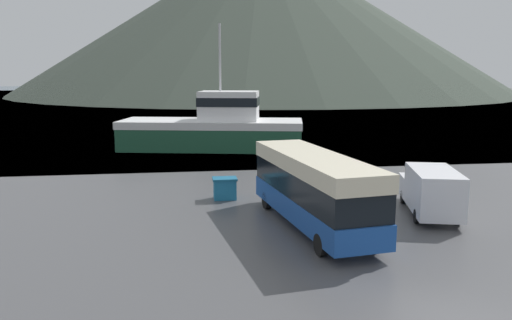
{
  "coord_description": "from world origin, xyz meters",
  "views": [
    {
      "loc": [
        -7.33,
        -12.75,
        7.15
      ],
      "look_at": [
        -3.23,
        16.16,
        2.0
      ],
      "focal_mm": 35.0,
      "sensor_mm": 36.0,
      "label": 1
    }
  ],
  "objects_px": {
    "delivery_van": "(431,190)",
    "small_boat": "(226,139)",
    "tour_bus": "(313,187)",
    "storage_bin": "(225,188)",
    "fishing_boat": "(215,127)"
  },
  "relations": [
    {
      "from": "tour_bus",
      "to": "delivery_van",
      "type": "xyz_separation_m",
      "value": [
        6.39,
        1.07,
        -0.63
      ]
    },
    {
      "from": "storage_bin",
      "to": "delivery_van",
      "type": "bearing_deg",
      "value": -25.0
    },
    {
      "from": "tour_bus",
      "to": "small_boat",
      "type": "bearing_deg",
      "value": 85.3
    },
    {
      "from": "small_boat",
      "to": "fishing_boat",
      "type": "bearing_deg",
      "value": -95.03
    },
    {
      "from": "tour_bus",
      "to": "storage_bin",
      "type": "height_order",
      "value": "tour_bus"
    },
    {
      "from": "fishing_boat",
      "to": "storage_bin",
      "type": "distance_m",
      "value": 19.11
    },
    {
      "from": "delivery_van",
      "to": "small_boat",
      "type": "height_order",
      "value": "delivery_van"
    },
    {
      "from": "tour_bus",
      "to": "storage_bin",
      "type": "bearing_deg",
      "value": 114.31
    },
    {
      "from": "fishing_boat",
      "to": "small_boat",
      "type": "bearing_deg",
      "value": -7.67
    },
    {
      "from": "delivery_van",
      "to": "small_boat",
      "type": "distance_m",
      "value": 28.75
    },
    {
      "from": "fishing_boat",
      "to": "small_boat",
      "type": "distance_m",
      "value": 4.41
    },
    {
      "from": "delivery_van",
      "to": "small_boat",
      "type": "relative_size",
      "value": 1.03
    },
    {
      "from": "fishing_boat",
      "to": "storage_bin",
      "type": "xyz_separation_m",
      "value": [
        -0.59,
        -19.05,
        -1.44
      ]
    },
    {
      "from": "tour_bus",
      "to": "small_boat",
      "type": "distance_m",
      "value": 28.74
    },
    {
      "from": "tour_bus",
      "to": "fishing_boat",
      "type": "xyz_separation_m",
      "value": [
        -3.06,
        24.81,
        0.15
      ]
    }
  ]
}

